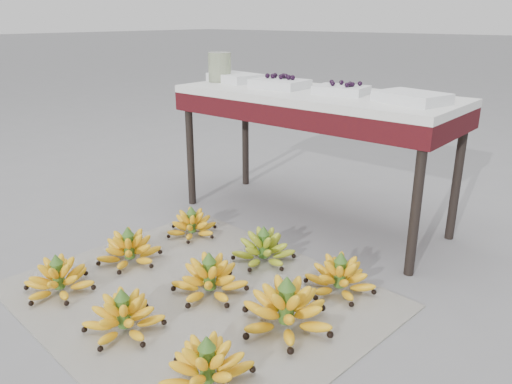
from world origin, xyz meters
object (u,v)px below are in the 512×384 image
Objects in this scene: bunch_back_left at (192,225)px; tray_right at (341,89)px; tray_far_left at (235,78)px; newspaper_mat at (197,296)px; bunch_front_right at (208,369)px; bunch_back_center at (264,249)px; bunch_front_center at (124,316)px; glass_jar at (220,67)px; tray_left at (280,83)px; tray_far_right at (412,97)px; bunch_mid_left at (129,250)px; vendor_table at (314,107)px; bunch_back_right at (340,277)px; bunch_front_left at (59,279)px; bunch_mid_right at (286,310)px; bunch_mid_center at (210,279)px.

bunch_back_left is 1.03× the size of tray_right.
tray_far_left is at bearing 116.40° from bunch_back_left.
bunch_back_left is at bearing 138.73° from newspaper_mat.
bunch_front_right reaches higher than bunch_back_center.
bunch_front_center is 1.49m from glass_jar.
tray_left is (-0.66, 1.18, 0.60)m from bunch_front_right.
bunch_mid_left is at bearing -132.68° from tray_far_right.
bunch_back_center is 2.22× the size of glass_jar.
vendor_table reaches higher than bunch_mid_left.
vendor_table is at bearing 137.55° from bunch_back_right.
vendor_table is (0.31, 1.19, 0.51)m from bunch_front_left.
bunch_back_right is at bearing -22.55° from bunch_back_center.
bunch_back_center is at bearing -35.02° from glass_jar.
tray_left is at bearing 147.75° from bunch_back_right.
tray_far_left reaches higher than bunch_mid_right.
bunch_front_center is at bearing -63.44° from tray_far_left.
bunch_back_left is 1.67× the size of glass_jar.
vendor_table is (-0.13, 0.84, 0.50)m from bunch_mid_center.
bunch_front_center is 1.34m from tray_right.
bunch_front_center is at bearing -55.03° from bunch_back_left.
bunch_front_right is 1.27× the size of tray_right.
vendor_table is (-0.47, 0.83, 0.50)m from bunch_mid_right.
tray_left is at bearing 1.61° from glass_jar.
bunch_back_right is at bearing 30.37° from bunch_mid_left.
bunch_mid_right is at bearing -87.53° from bunch_back_right.
tray_far_left is 0.97× the size of tray_far_right.
newspaper_mat is at bearing -36.63° from bunch_back_left.
bunch_mid_left is at bearing -76.26° from tray_far_left.
tray_left is at bearing -177.32° from vendor_table.
bunch_front_left is at bearing -151.91° from bunch_mid_center.
newspaper_mat is 1.13m from tray_left.
tray_right is (0.44, 0.53, 0.61)m from bunch_back_left.
bunch_front_center is 1.35× the size of tray_right.
bunch_back_center is (-0.01, 0.33, -0.00)m from bunch_mid_center.
tray_far_left reaches higher than bunch_mid_left.
bunch_mid_left is at bearing -116.64° from tray_right.
bunch_front_right is at bearing -50.86° from tray_far_left.
newspaper_mat is at bearing -55.46° from tray_far_left.
bunch_mid_center reaches higher than bunch_front_right.
vendor_table reaches higher than bunch_back_right.
bunch_back_right is 0.78m from tray_far_right.
bunch_front_left is 1.41m from tray_right.
glass_jar is at bearing 114.28° from bunch_mid_left.
vendor_table reaches higher than bunch_front_right.
bunch_mid_right is 0.31m from bunch_back_right.
tray_left is at bearing 100.27° from bunch_mid_center.
bunch_back_right is at bearing 4.99° from bunch_back_left.
bunch_back_left is 0.19× the size of vendor_table.
bunch_back_center reaches higher than bunch_back_left.
bunch_mid_center is (0.05, 0.34, 0.00)m from bunch_front_center.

